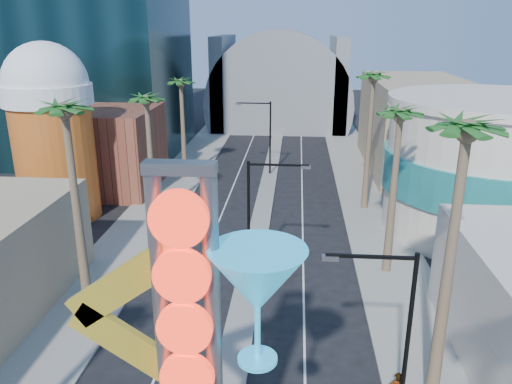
# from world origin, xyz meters

# --- Properties ---
(sidewalk_west) EXTENTS (5.00, 100.00, 0.15)m
(sidewalk_west) POSITION_xyz_m (-9.50, 35.00, 0.07)
(sidewalk_west) COLOR gray
(sidewalk_west) RESTS_ON ground
(sidewalk_east) EXTENTS (5.00, 100.00, 0.15)m
(sidewalk_east) POSITION_xyz_m (9.50, 35.00, 0.07)
(sidewalk_east) COLOR gray
(sidewalk_east) RESTS_ON ground
(median) EXTENTS (1.60, 84.00, 0.15)m
(median) POSITION_xyz_m (0.00, 38.00, 0.07)
(median) COLOR gray
(median) RESTS_ON ground
(brick_filler_west) EXTENTS (10.00, 10.00, 8.00)m
(brick_filler_west) POSITION_xyz_m (-16.00, 38.00, 4.00)
(brick_filler_west) COLOR brown
(brick_filler_west) RESTS_ON ground
(filler_east) EXTENTS (10.00, 20.00, 10.00)m
(filler_east) POSITION_xyz_m (16.00, 48.00, 5.00)
(filler_east) COLOR tan
(filler_east) RESTS_ON ground
(beer_mug) EXTENTS (7.00, 7.00, 14.50)m
(beer_mug) POSITION_xyz_m (-17.00, 30.00, 7.84)
(beer_mug) COLOR #BB5518
(beer_mug) RESTS_ON ground
(turquoise_building) EXTENTS (16.60, 16.60, 10.60)m
(turquoise_building) POSITION_xyz_m (18.00, 30.00, 5.25)
(turquoise_building) COLOR beige
(turquoise_building) RESTS_ON ground
(canopy) EXTENTS (22.00, 16.00, 22.00)m
(canopy) POSITION_xyz_m (0.00, 72.00, 4.31)
(canopy) COLOR slate
(canopy) RESTS_ON ground
(neon_sign) EXTENTS (6.53, 2.60, 12.55)m
(neon_sign) POSITION_xyz_m (0.82, 2.96, 7.31)
(neon_sign) COLOR gray
(neon_sign) RESTS_ON ground
(streetlight_0) EXTENTS (3.79, 0.25, 8.00)m
(streetlight_0) POSITION_xyz_m (0.55, 20.00, 4.88)
(streetlight_0) COLOR black
(streetlight_0) RESTS_ON ground
(streetlight_1) EXTENTS (3.79, 0.25, 8.00)m
(streetlight_1) POSITION_xyz_m (-0.55, 44.00, 4.88)
(streetlight_1) COLOR black
(streetlight_1) RESTS_ON ground
(streetlight_2) EXTENTS (3.45, 0.25, 8.00)m
(streetlight_2) POSITION_xyz_m (6.72, 8.00, 4.83)
(streetlight_2) COLOR black
(streetlight_2) RESTS_ON ground
(palm_1) EXTENTS (2.40, 2.40, 12.70)m
(palm_1) POSITION_xyz_m (-9.00, 16.00, 10.82)
(palm_1) COLOR brown
(palm_1) RESTS_ON ground
(palm_2) EXTENTS (2.40, 2.40, 11.20)m
(palm_2) POSITION_xyz_m (-9.00, 30.00, 9.48)
(palm_2) COLOR brown
(palm_2) RESTS_ON ground
(palm_3) EXTENTS (2.40, 2.40, 11.20)m
(palm_3) POSITION_xyz_m (-9.00, 42.00, 9.48)
(palm_3) COLOR brown
(palm_3) RESTS_ON ground
(palm_5) EXTENTS (2.40, 2.40, 13.20)m
(palm_5) POSITION_xyz_m (9.00, 10.00, 11.27)
(palm_5) COLOR brown
(palm_5) RESTS_ON ground
(palm_6) EXTENTS (2.40, 2.40, 11.70)m
(palm_6) POSITION_xyz_m (9.00, 22.00, 9.93)
(palm_6) COLOR brown
(palm_6) RESTS_ON ground
(palm_7) EXTENTS (2.40, 2.40, 12.70)m
(palm_7) POSITION_xyz_m (9.00, 34.00, 10.82)
(palm_7) COLOR brown
(palm_7) RESTS_ON ground
(red_pickup) EXTENTS (2.81, 5.12, 1.36)m
(red_pickup) POSITION_xyz_m (1.20, 22.18, 0.68)
(red_pickup) COLOR #A00C20
(red_pickup) RESTS_ON ground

